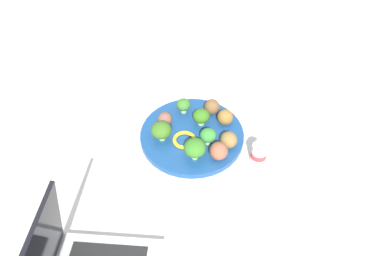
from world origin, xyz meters
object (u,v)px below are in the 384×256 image
(plate, at_px, (192,135))
(meatball_back_left, at_px, (165,119))
(broccoli_floret_mid_left, at_px, (208,136))
(pepper_ring_back_left, at_px, (185,140))
(broccoli_floret_mid_right, at_px, (202,116))
(fork, at_px, (110,109))
(knife, at_px, (118,102))
(broccoli_floret_front_right, at_px, (161,130))
(napkin, at_px, (116,107))
(meatball_far_rim, at_px, (225,117))
(yogurt_bottle, at_px, (259,153))
(broccoli_floret_back_right, at_px, (183,105))
(meatball_front_left, at_px, (211,107))
(meatball_mid_right, at_px, (219,151))
(broccoli_floret_center, at_px, (195,148))
(meatball_near_rim, at_px, (229,140))

(plate, bearing_deg, meatball_back_left, 9.28)
(broccoli_floret_mid_left, bearing_deg, pepper_ring_back_left, 29.28)
(broccoli_floret_mid_right, distance_m, fork, 0.28)
(plate, relative_size, knife, 1.93)
(broccoli_floret_mid_left, bearing_deg, knife, 1.60)
(broccoli_floret_front_right, distance_m, meatball_back_left, 0.06)
(napkin, bearing_deg, broccoli_floret_mid_right, -163.22)
(meatball_far_rim, height_order, yogurt_bottle, yogurt_bottle)
(broccoli_floret_back_right, bearing_deg, meatball_front_left, -146.22)
(plate, relative_size, meatball_mid_right, 5.97)
(meatball_front_left, relative_size, pepper_ring_back_left, 0.70)
(meatball_front_left, xyz_separation_m, knife, (0.26, 0.11, -0.03))
(broccoli_floret_mid_left, height_order, knife, broccoli_floret_mid_left)
(meatball_mid_right, distance_m, pepper_ring_back_left, 0.10)
(broccoli_floret_mid_right, relative_size, fork, 0.40)
(plate, distance_m, fork, 0.26)
(broccoli_floret_center, relative_size, yogurt_bottle, 0.90)
(broccoli_floret_back_right, relative_size, broccoli_floret_mid_right, 0.91)
(meatball_far_rim, bearing_deg, broccoli_floret_front_right, 53.89)
(meatball_front_left, xyz_separation_m, pepper_ring_back_left, (-0.00, 0.13, -0.02))
(plate, bearing_deg, knife, 3.21)
(meatball_front_left, bearing_deg, knife, 23.68)
(broccoli_floret_front_right, bearing_deg, yogurt_bottle, -159.37)
(meatball_near_rim, bearing_deg, meatball_back_left, 9.29)
(broccoli_floret_mid_left, xyz_separation_m, meatball_mid_right, (-0.05, 0.02, -0.01))
(meatball_back_left, bearing_deg, napkin, 6.40)
(broccoli_floret_mid_right, relative_size, knife, 0.33)
(broccoli_floret_center, relative_size, knife, 0.42)
(broccoli_floret_mid_left, distance_m, broccoli_floret_front_right, 0.12)
(meatball_back_left, xyz_separation_m, fork, (0.18, 0.04, -0.03))
(meatball_near_rim, relative_size, fork, 0.37)
(napkin, height_order, knife, knife)
(plate, height_order, broccoli_floret_mid_right, broccoli_floret_mid_right)
(fork, bearing_deg, yogurt_bottle, -169.87)
(broccoli_floret_mid_left, distance_m, knife, 0.32)
(broccoli_floret_back_right, relative_size, pepper_ring_back_left, 0.70)
(broccoli_floret_mid_left, bearing_deg, napkin, 4.95)
(plate, height_order, yogurt_bottle, yogurt_bottle)
(broccoli_floret_front_right, distance_m, meatball_far_rim, 0.18)
(fork, relative_size, knife, 0.83)
(meatball_near_rim, distance_m, fork, 0.37)
(meatball_front_left, distance_m, fork, 0.30)
(broccoli_floret_back_right, bearing_deg, pepper_ring_back_left, 127.52)
(broccoli_floret_front_right, relative_size, napkin, 0.32)
(fork, bearing_deg, broccoli_floret_mid_right, -159.95)
(broccoli_floret_front_right, xyz_separation_m, yogurt_bottle, (-0.24, -0.09, -0.02))
(pepper_ring_back_left, height_order, napkin, pepper_ring_back_left)
(broccoli_floret_back_right, height_order, broccoli_floret_center, broccoli_floret_center)
(broccoli_floret_mid_left, height_order, meatball_mid_right, same)
(broccoli_floret_mid_left, height_order, broccoli_floret_center, broccoli_floret_center)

